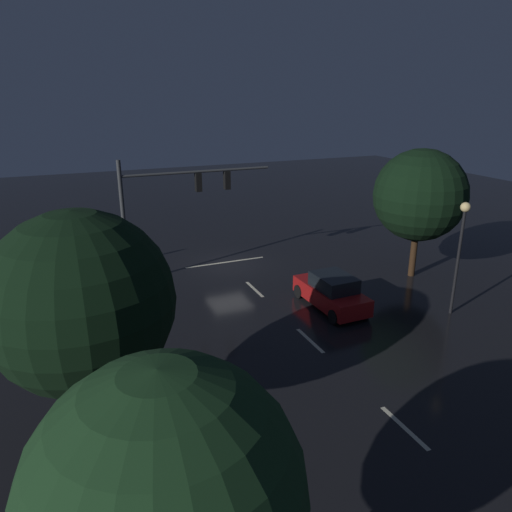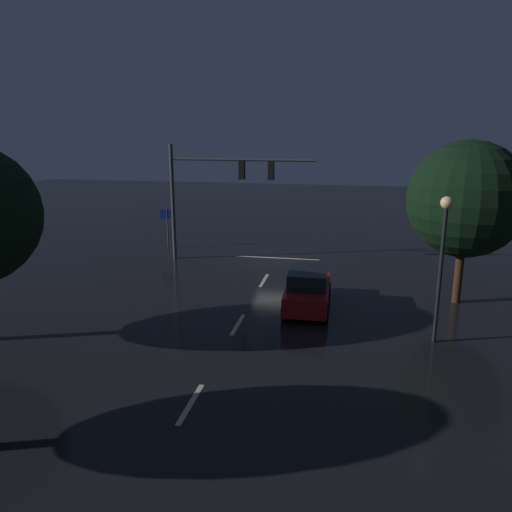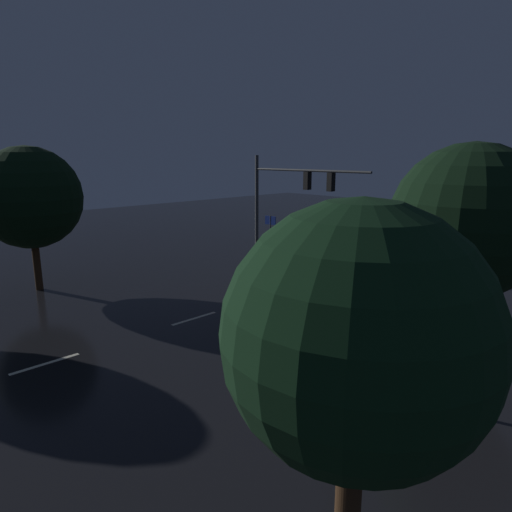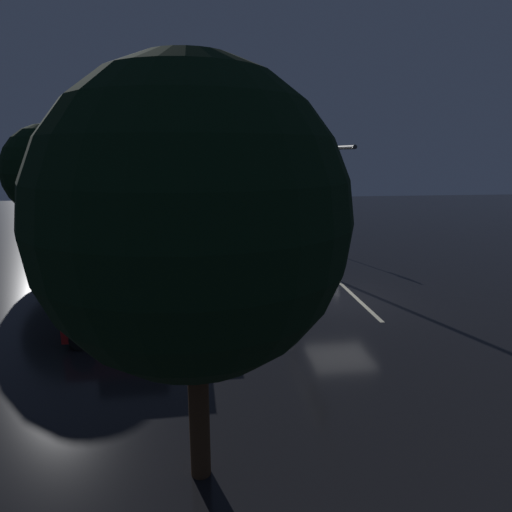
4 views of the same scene
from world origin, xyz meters
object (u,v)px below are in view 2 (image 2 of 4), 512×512
Objects in this scene: car_approaching at (308,290)px; route_sign at (167,219)px; street_lamp_left_kerb at (443,243)px; tree_left_far at (466,199)px; traffic_signal_assembly at (217,182)px.

route_sign is at bearing -44.12° from car_approaching.
car_approaching is 6.30m from street_lamp_left_kerb.
tree_left_far is at bearing -108.84° from street_lamp_left_kerb.
street_lamp_left_kerb is 5.01m from tree_left_far.
tree_left_far is (-16.38, 7.71, 2.81)m from route_sign.
tree_left_far reaches higher than route_sign.
car_approaching is (-5.83, 6.91, -3.76)m from traffic_signal_assembly.
traffic_signal_assembly is at bearing -22.16° from tree_left_far.
traffic_signal_assembly is at bearing -49.86° from car_approaching.
traffic_signal_assembly is 1.89× the size of car_approaching.
street_lamp_left_kerb is at bearing 140.08° from route_sign.
route_sign is 0.35× the size of tree_left_far.
car_approaching is at bearing 135.88° from route_sign.
car_approaching is 0.83× the size of street_lamp_left_kerb.
tree_left_far reaches higher than traffic_signal_assembly.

